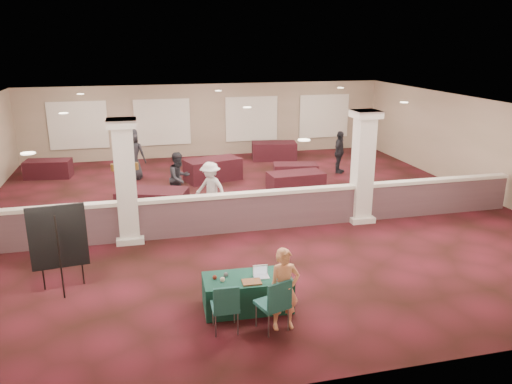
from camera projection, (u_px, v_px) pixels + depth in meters
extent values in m
plane|color=#49121B|center=(248.00, 212.00, 15.28)|extent=(16.00, 16.00, 0.00)
cube|color=gray|center=(208.00, 120.00, 22.24)|extent=(16.00, 0.04, 3.20)
cube|color=gray|center=(367.00, 283.00, 7.38)|extent=(16.00, 0.04, 3.20)
cube|color=gray|center=(481.00, 148.00, 16.62)|extent=(0.04, 16.00, 3.20)
cube|color=silver|center=(247.00, 107.00, 14.34)|extent=(16.00, 16.00, 0.02)
cube|color=#573B43|center=(260.00, 212.00, 13.74)|extent=(15.60, 0.20, 1.00)
cube|color=silver|center=(260.00, 193.00, 13.57)|extent=(15.60, 0.28, 0.10)
cube|color=silver|center=(126.00, 182.00, 12.62)|extent=(0.50, 0.50, 3.20)
cube|color=silver|center=(130.00, 238.00, 13.06)|extent=(0.70, 0.70, 0.16)
cube|color=silver|center=(121.00, 123.00, 12.18)|extent=(0.72, 0.72, 0.20)
cube|color=silver|center=(363.00, 167.00, 14.09)|extent=(0.50, 0.50, 3.20)
cube|color=silver|center=(359.00, 218.00, 14.54)|extent=(0.70, 0.70, 0.16)
cube|color=silver|center=(366.00, 114.00, 13.65)|extent=(0.72, 0.72, 0.20)
cylinder|color=brown|center=(113.00, 167.00, 12.44)|extent=(0.12, 0.12, 0.18)
cylinder|color=white|center=(113.00, 167.00, 12.44)|extent=(0.09, 0.09, 0.10)
cylinder|color=brown|center=(136.00, 166.00, 12.56)|extent=(0.12, 0.12, 0.18)
cylinder|color=white|center=(136.00, 166.00, 12.56)|extent=(0.09, 0.09, 0.10)
cube|color=#103B2E|center=(247.00, 293.00, 9.73)|extent=(1.74, 0.93, 0.65)
cube|color=#1B4F47|center=(272.00, 304.00, 8.97)|extent=(0.64, 0.64, 0.07)
cube|color=#1B4F47|center=(280.00, 296.00, 8.70)|extent=(0.48, 0.20, 0.49)
cylinder|color=gray|center=(269.00, 326.00, 8.77)|extent=(0.03, 0.03, 0.47)
cylinder|color=gray|center=(288.00, 319.00, 8.98)|extent=(0.03, 0.03, 0.47)
cylinder|color=gray|center=(256.00, 315.00, 9.12)|extent=(0.03, 0.03, 0.47)
cylinder|color=gray|center=(275.00, 309.00, 9.33)|extent=(0.03, 0.03, 0.47)
cube|color=#1B4F47|center=(225.00, 307.00, 8.94)|extent=(0.50, 0.50, 0.06)
cube|color=#1B4F47|center=(226.00, 300.00, 8.65)|extent=(0.46, 0.07, 0.46)
cylinder|color=gray|center=(216.00, 326.00, 8.79)|extent=(0.03, 0.03, 0.44)
cylinder|color=gray|center=(238.00, 324.00, 8.86)|extent=(0.03, 0.03, 0.44)
cylinder|color=gray|center=(213.00, 314.00, 9.16)|extent=(0.03, 0.03, 0.44)
cylinder|color=gray|center=(234.00, 312.00, 9.23)|extent=(0.03, 0.03, 0.44)
cube|color=black|center=(58.00, 237.00, 10.08)|extent=(1.12, 0.17, 1.34)
cylinder|color=black|center=(40.00, 250.00, 10.27)|extent=(0.04, 0.04, 1.79)
cylinder|color=black|center=(80.00, 245.00, 10.53)|extent=(0.04, 0.04, 1.79)
cylinder|color=black|center=(60.00, 258.00, 9.93)|extent=(0.04, 0.04, 1.79)
imported|color=#E38162|center=(284.00, 289.00, 8.92)|extent=(0.57, 0.38, 1.55)
cube|color=black|center=(153.00, 203.00, 14.79)|extent=(2.23, 1.61, 0.81)
cube|color=black|center=(296.00, 183.00, 16.94)|extent=(1.91, 1.05, 0.75)
cube|color=black|center=(295.00, 172.00, 18.53)|extent=(1.73, 1.10, 0.65)
cube|color=black|center=(48.00, 169.00, 18.99)|extent=(1.75, 1.03, 0.67)
cube|color=black|center=(213.00, 170.00, 18.59)|extent=(2.21, 1.53, 0.81)
cube|color=black|center=(274.00, 151.00, 21.80)|extent=(2.03, 1.24, 0.77)
imported|color=black|center=(179.00, 178.00, 15.81)|extent=(0.92, 0.84, 1.68)
imported|color=silver|center=(211.00, 189.00, 14.78)|extent=(1.08, 1.07, 1.63)
imported|color=black|center=(339.00, 152.00, 19.53)|extent=(0.97, 1.05, 1.66)
imported|color=black|center=(133.00, 154.00, 18.59)|extent=(1.06, 0.81, 1.91)
cube|color=silver|center=(261.00, 277.00, 9.64)|extent=(0.30, 0.22, 0.02)
cube|color=silver|center=(260.00, 270.00, 9.70)|extent=(0.30, 0.02, 0.20)
cube|color=silver|center=(260.00, 270.00, 9.70)|extent=(0.27, 0.02, 0.17)
cube|color=#B45E1C|center=(252.00, 282.00, 9.43)|extent=(0.37, 0.29, 0.03)
sphere|color=beige|center=(223.00, 280.00, 9.45)|extent=(0.10, 0.10, 0.10)
sphere|color=#612013|center=(215.00, 277.00, 9.55)|extent=(0.09, 0.09, 0.09)
sphere|color=#505055|center=(226.00, 275.00, 9.65)|extent=(0.09, 0.09, 0.09)
cube|color=red|center=(279.00, 280.00, 9.50)|extent=(0.11, 0.03, 0.01)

